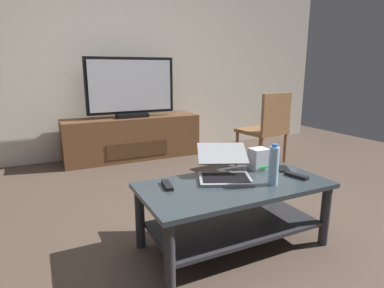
{
  "coord_description": "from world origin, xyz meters",
  "views": [
    {
      "loc": [
        -0.98,
        -1.68,
        1.12
      ],
      "look_at": [
        0.03,
        0.38,
        0.58
      ],
      "focal_mm": 29.78,
      "sensor_mm": 36.0,
      "label": 1
    }
  ],
  "objects": [
    {
      "name": "soundbar_remote",
      "position": [
        0.51,
        -0.2,
        0.44
      ],
      "size": [
        0.08,
        0.17,
        0.02
      ],
      "primitive_type": "cube",
      "rotation": [
        0.0,
        0.0,
        0.23
      ],
      "color": "black",
      "rests_on": "coffee_table"
    },
    {
      "name": "laptop",
      "position": [
        0.08,
        0.02,
        0.49
      ],
      "size": [
        0.47,
        0.51,
        0.18
      ],
      "color": "gray",
      "rests_on": "coffee_table"
    },
    {
      "name": "ground_plane",
      "position": [
        0.0,
        0.0,
        0.0
      ],
      "size": [
        7.68,
        7.68,
        0.0
      ],
      "primitive_type": "plane",
      "color": "#4C3D33"
    },
    {
      "name": "tv_remote",
      "position": [
        -0.32,
        0.01,
        0.44
      ],
      "size": [
        0.07,
        0.17,
        0.02
      ],
      "primitive_type": "cube",
      "rotation": [
        0.0,
        0.0,
        -0.17
      ],
      "color": "black",
      "rests_on": "coffee_table"
    },
    {
      "name": "coffee_table",
      "position": [
        0.08,
        -0.12,
        0.29
      ],
      "size": [
        1.18,
        0.59,
        0.43
      ],
      "color": "#2D383D",
      "rests_on": "ground"
    },
    {
      "name": "cell_phone",
      "position": [
        0.55,
        -0.03,
        0.43
      ],
      "size": [
        0.13,
        0.16,
        0.01
      ],
      "primitive_type": "cube",
      "rotation": [
        0.0,
        0.0,
        -0.51
      ],
      "color": "black",
      "rests_on": "coffee_table"
    },
    {
      "name": "router_box",
      "position": [
        0.4,
        0.06,
        0.5
      ],
      "size": [
        0.12,
        0.11,
        0.15
      ],
      "color": "silver",
      "rests_on": "coffee_table"
    },
    {
      "name": "dining_chair",
      "position": [
        1.3,
        1.08,
        0.49
      ],
      "size": [
        0.5,
        0.5,
        0.87
      ],
      "color": "brown",
      "rests_on": "ground"
    },
    {
      "name": "back_wall",
      "position": [
        0.0,
        2.53,
        1.4
      ],
      "size": [
        6.4,
        0.12,
        2.8
      ],
      "primitive_type": "cube",
      "color": "beige",
      "rests_on": "ground"
    },
    {
      "name": "water_bottle_near",
      "position": [
        0.28,
        -0.24,
        0.55
      ],
      "size": [
        0.06,
        0.06,
        0.26
      ],
      "color": "#99C6E5",
      "rests_on": "coffee_table"
    },
    {
      "name": "media_cabinet",
      "position": [
        0.08,
        2.21,
        0.27
      ],
      "size": [
        1.69,
        0.44,
        0.53
      ],
      "color": "brown",
      "rests_on": "ground"
    },
    {
      "name": "television",
      "position": [
        0.08,
        2.19,
        0.88
      ],
      "size": [
        1.09,
        0.2,
        0.73
      ],
      "color": "black",
      "rests_on": "media_cabinet"
    }
  ]
}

